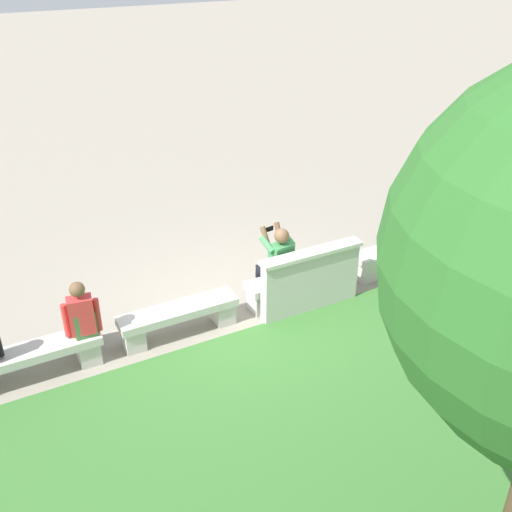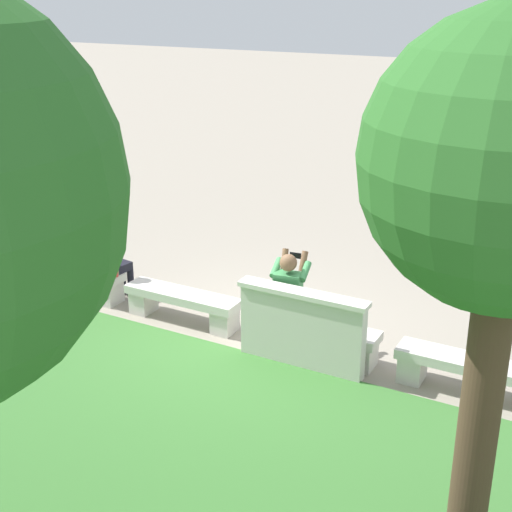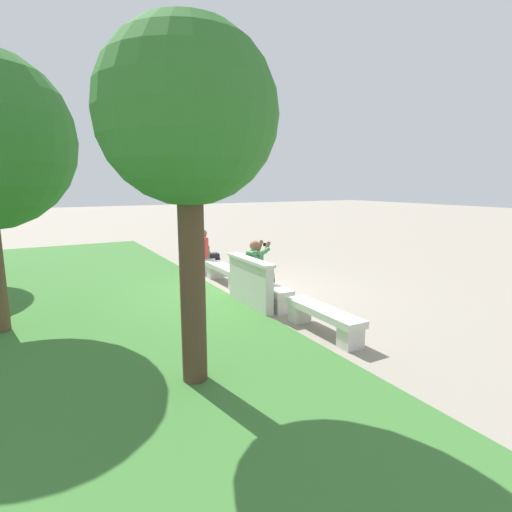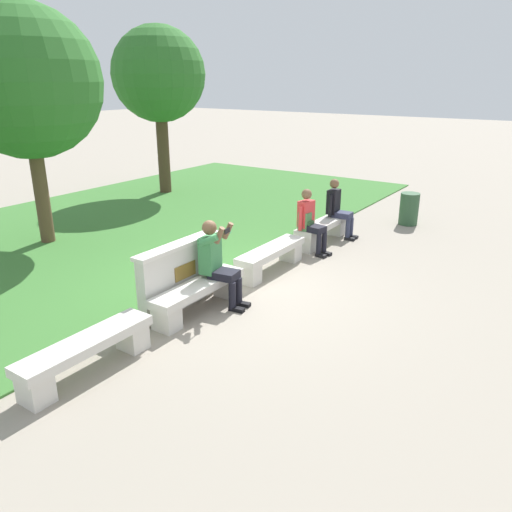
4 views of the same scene
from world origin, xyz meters
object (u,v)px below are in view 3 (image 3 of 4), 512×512
(bench_main, at_px, (323,317))
(person_companion, at_px, (192,244))
(bench_mid, at_px, (225,272))
(tree_left_background, at_px, (188,119))
(person_distant, at_px, (207,250))
(backpack, at_px, (205,252))
(bench_far, at_px, (197,260))
(person_photographer, at_px, (259,266))
(trash_bin, at_px, (200,244))
(bench_near, at_px, (264,290))

(bench_main, height_order, person_companion, person_companion)
(bench_main, bearing_deg, bench_mid, 0.00)
(tree_left_background, bearing_deg, person_distant, -23.79)
(backpack, bearing_deg, tree_left_background, 156.91)
(bench_mid, height_order, bench_far, same)
(bench_main, distance_m, person_distant, 5.31)
(person_companion, bearing_deg, person_photographer, -179.86)
(bench_main, xyz_separation_m, bench_mid, (3.98, 0.00, 0.00))
(bench_far, bearing_deg, trash_bin, -23.48)
(bench_mid, xyz_separation_m, backpack, (1.30, 0.02, 0.33))
(tree_left_background, bearing_deg, bench_mid, -29.00)
(person_photographer, xyz_separation_m, tree_left_background, (-2.87, 2.57, 2.53))
(person_distant, height_order, tree_left_background, tree_left_background)
(bench_mid, bearing_deg, bench_far, 0.00)
(bench_near, relative_size, person_distant, 1.37)
(backpack, height_order, trash_bin, backpack)
(bench_mid, xyz_separation_m, tree_left_background, (-4.51, 2.50, 2.97))
(bench_mid, distance_m, person_companion, 2.58)
(bench_near, xyz_separation_m, bench_far, (3.98, 0.00, 0.00))
(bench_near, height_order, person_photographer, person_photographer)
(bench_near, height_order, bench_far, same)
(bench_far, relative_size, tree_left_background, 0.40)
(bench_mid, xyz_separation_m, person_distant, (1.31, -0.07, 0.38))
(tree_left_background, xyz_separation_m, trash_bin, (8.91, -3.55, -2.89))
(person_photographer, distance_m, backpack, 2.94)
(bench_near, xyz_separation_m, person_distant, (3.30, -0.07, 0.38))
(bench_mid, distance_m, backpack, 1.34)
(bench_mid, bearing_deg, backpack, 0.98)
(tree_left_background, distance_m, trash_bin, 10.01)
(person_photographer, relative_size, person_distant, 1.05)
(tree_left_background, bearing_deg, bench_main, -78.14)
(person_companion, bearing_deg, bench_far, 173.28)
(bench_main, distance_m, person_photographer, 2.39)
(backpack, bearing_deg, person_photographer, -178.07)
(bench_far, distance_m, trash_bin, 2.63)
(bench_mid, bearing_deg, person_photographer, -177.31)
(person_distant, bearing_deg, bench_mid, 177.13)
(bench_near, height_order, person_distant, person_distant)
(bench_mid, bearing_deg, person_distant, -2.87)
(bench_main, bearing_deg, person_distant, -0.71)
(person_distant, xyz_separation_m, trash_bin, (3.09, -0.98, -0.30))
(bench_mid, relative_size, person_companion, 1.37)
(bench_near, height_order, trash_bin, trash_bin)
(person_photographer, xyz_separation_m, person_companion, (4.19, 0.01, -0.06))
(person_distant, distance_m, backpack, 0.10)
(bench_main, xyz_separation_m, bench_far, (5.97, 0.00, 0.00))
(person_companion, relative_size, tree_left_background, 0.29)
(bench_mid, relative_size, person_photographer, 1.31)
(person_distant, height_order, backpack, person_distant)
(person_photographer, distance_m, person_companion, 4.19)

